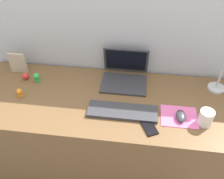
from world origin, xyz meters
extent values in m
plane|color=slate|center=(0.00, 0.00, 0.00)|extent=(6.00, 6.00, 0.00)
cube|color=#B2B7C1|center=(0.00, 0.35, 0.72)|extent=(2.88, 0.05, 1.44)
cube|color=brown|center=(0.00, 0.00, 0.37)|extent=(1.68, 0.62, 0.74)
cube|color=#333338|center=(0.10, 0.16, 0.75)|extent=(0.30, 0.21, 0.01)
cube|color=#333338|center=(0.10, 0.29, 0.85)|extent=(0.30, 0.05, 0.20)
cube|color=black|center=(0.10, 0.28, 0.85)|extent=(0.27, 0.04, 0.17)
cube|color=#333338|center=(0.11, -0.10, 0.75)|extent=(0.41, 0.13, 0.02)
cube|color=pink|center=(0.44, -0.09, 0.74)|extent=(0.21, 0.17, 0.00)
ellipsoid|color=#333338|center=(0.45, -0.10, 0.76)|extent=(0.06, 0.10, 0.03)
cube|color=black|center=(0.27, -0.19, 0.74)|extent=(0.11, 0.14, 0.01)
cylinder|color=#B7B7BC|center=(0.70, 0.19, 0.75)|extent=(0.11, 0.11, 0.02)
cylinder|color=#B7B7BC|center=(0.70, 0.19, 0.91)|extent=(0.01, 0.01, 0.30)
cube|color=#B2A58C|center=(-0.65, 0.21, 0.81)|extent=(0.12, 0.02, 0.15)
cylinder|color=white|center=(0.58, -0.12, 0.79)|extent=(0.08, 0.08, 0.09)
cylinder|color=orange|center=(-0.54, -0.03, 0.75)|extent=(0.03, 0.03, 0.02)
sphere|color=orange|center=(-0.54, -0.03, 0.78)|extent=(0.03, 0.03, 0.03)
cylinder|color=green|center=(-0.49, 0.12, 0.75)|extent=(0.03, 0.03, 0.03)
sphere|color=green|center=(-0.49, 0.12, 0.78)|extent=(0.04, 0.04, 0.04)
ellipsoid|color=red|center=(-0.57, 0.14, 0.76)|extent=(0.04, 0.04, 0.05)
camera|label=1|loc=(0.18, -1.12, 1.82)|focal=40.28mm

